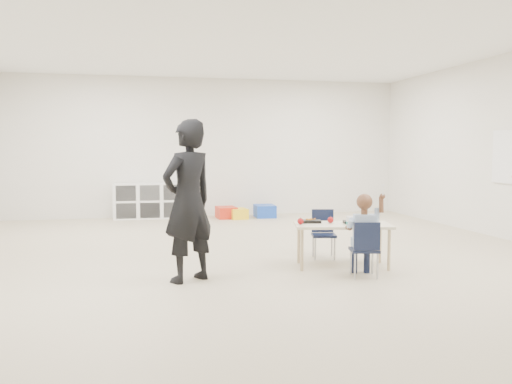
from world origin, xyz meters
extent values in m
plane|color=beige|center=(0.00, 0.00, 0.00)|extent=(9.00, 9.00, 0.00)
plane|color=white|center=(0.00, 0.00, 2.80)|extent=(9.00, 9.00, 0.00)
cube|color=white|center=(0.00, 4.50, 1.40)|extent=(8.00, 0.02, 2.80)
cube|color=white|center=(0.00, -4.50, 1.40)|extent=(8.00, 0.02, 2.80)
cube|color=#EFE5BF|center=(0.87, -0.70, 0.49)|extent=(1.19, 0.76, 0.03)
cube|color=black|center=(1.01, -0.69, 0.52)|extent=(0.25, 0.20, 0.03)
cube|color=black|center=(0.55, -0.52, 0.52)|extent=(0.25, 0.20, 0.03)
cube|color=white|center=(0.90, -0.83, 0.55)|extent=(0.08, 0.08, 0.10)
ellipsoid|color=tan|center=(1.10, -0.85, 0.54)|extent=(0.09, 0.09, 0.07)
sphere|color=#9B0E10|center=(0.76, -0.61, 0.54)|extent=(0.07, 0.07, 0.07)
sphere|color=#9B0E10|center=(0.38, -0.64, 0.54)|extent=(0.07, 0.07, 0.07)
cube|color=white|center=(-1.20, 4.28, 0.35)|extent=(1.40, 0.40, 0.70)
cube|color=white|center=(3.98, 0.60, 1.25)|extent=(0.02, 0.60, 0.80)
imported|color=black|center=(-0.93, -1.00, 0.83)|extent=(0.73, 0.67, 1.67)
cube|color=red|center=(0.28, 3.98, 0.11)|extent=(0.39, 0.49, 0.23)
cube|color=yellow|center=(0.50, 3.86, 0.10)|extent=(0.35, 0.44, 0.20)
cube|color=#1844B9|center=(1.06, 3.98, 0.12)|extent=(0.42, 0.52, 0.25)
camera|label=1|loc=(-1.45, -6.53, 1.36)|focal=38.00mm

